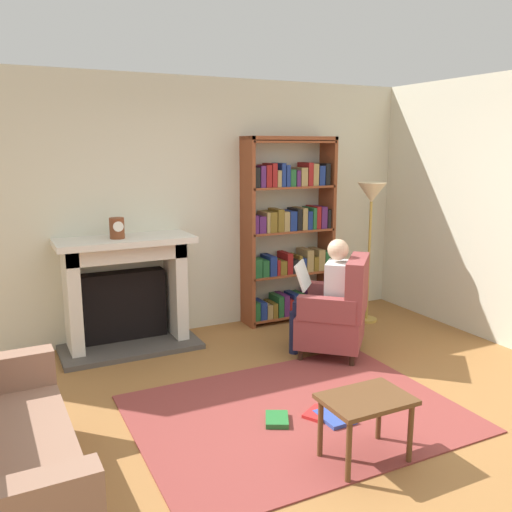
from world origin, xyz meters
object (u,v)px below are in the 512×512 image
mantel_clock (117,228)px  floor_lamp (371,205)px  fireplace (125,289)px  seated_reader (326,292)px  side_table (366,407)px  armchair_reading (338,313)px  bookshelf (289,233)px

mantel_clock → floor_lamp: floor_lamp is taller
fireplace → seated_reader: bearing=-32.2°
mantel_clock → seated_reader: size_ratio=0.17×
mantel_clock → side_table: size_ratio=0.36×
armchair_reading → seated_reader: size_ratio=0.85×
side_table → floor_lamp: (1.78, 2.28, 0.98)m
fireplace → seated_reader: size_ratio=1.18×
bookshelf → armchair_reading: (-0.13, -1.18, -0.59)m
fireplace → armchair_reading: fireplace is taller
floor_lamp → side_table: bearing=-128.0°
seated_reader → side_table: 1.85m
side_table → floor_lamp: 3.06m
seated_reader → floor_lamp: floor_lamp is taller
armchair_reading → seated_reader: 0.23m
mantel_clock → bookshelf: bearing=3.9°
armchair_reading → side_table: (-0.88, -1.58, -0.05)m
bookshelf → seated_reader: (-0.21, -1.10, -0.40)m
armchair_reading → side_table: bearing=13.4°
fireplace → bookshelf: (1.89, 0.04, 0.42)m
fireplace → side_table: bearing=-71.9°
fireplace → bookshelf: bearing=1.1°
fireplace → side_table: 2.87m
fireplace → mantel_clock: bearing=-126.4°
mantel_clock → armchair_reading: 2.26m
bookshelf → mantel_clock: bearing=-176.1°
bookshelf → armchair_reading: bearing=-96.1°
floor_lamp → mantel_clock: bearing=173.0°
armchair_reading → side_table: size_ratio=1.73×
armchair_reading → seated_reader: seated_reader is taller
fireplace → armchair_reading: size_ratio=1.39×
bookshelf → side_table: bookshelf is taller
side_table → bookshelf: bearing=69.9°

